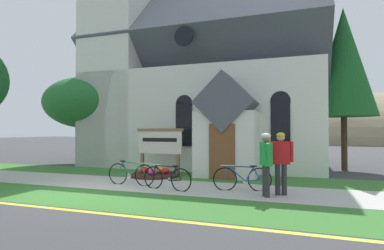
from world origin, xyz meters
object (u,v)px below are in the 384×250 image
(bicycle_white, at_px, (242,178))
(roadside_conifer, at_px, (343,62))
(church_sign, at_px, (160,143))
(bicycle_orange, at_px, (167,178))
(yard_deciduous_tree, at_px, (87,103))
(cyclist_in_red_jersey, at_px, (281,158))
(bicycle_green, at_px, (131,174))
(cyclist_in_green_jersey, at_px, (266,159))

(bicycle_white, bearing_deg, roadside_conifer, 61.97)
(church_sign, distance_m, bicycle_orange, 3.59)
(yard_deciduous_tree, bearing_deg, roadside_conifer, 7.42)
(church_sign, xyz_separation_m, roadside_conifer, (7.48, 4.31, 3.75))
(cyclist_in_red_jersey, xyz_separation_m, roadside_conifer, (2.41, 7.00, 4.00))
(bicycle_green, height_order, bicycle_orange, bicycle_green)
(bicycle_orange, bearing_deg, church_sign, 119.09)
(bicycle_orange, bearing_deg, cyclist_in_green_jersey, -0.69)
(bicycle_green, distance_m, roadside_conifer, 11.12)
(bicycle_white, relative_size, roadside_conifer, 0.23)
(bicycle_white, height_order, roadside_conifer, roadside_conifer)
(church_sign, distance_m, yard_deciduous_tree, 6.62)
(bicycle_green, bearing_deg, church_sign, 93.62)
(bicycle_orange, bearing_deg, cyclist_in_red_jersey, 5.61)
(cyclist_in_green_jersey, height_order, roadside_conifer, roadside_conifer)
(bicycle_green, distance_m, cyclist_in_red_jersey, 4.96)
(roadside_conifer, bearing_deg, yard_deciduous_tree, -172.58)
(roadside_conifer, bearing_deg, church_sign, -150.05)
(bicycle_white, height_order, bicycle_orange, bicycle_white)
(cyclist_in_green_jersey, bearing_deg, cyclist_in_red_jersey, 44.51)
(bicycle_green, distance_m, bicycle_orange, 1.57)
(bicycle_orange, distance_m, cyclist_in_green_jersey, 3.09)
(church_sign, distance_m, bicycle_white, 4.68)
(roadside_conifer, bearing_deg, bicycle_white, -118.03)
(bicycle_orange, distance_m, cyclist_in_red_jersey, 3.48)
(cyclist_in_red_jersey, height_order, cyclist_in_green_jersey, cyclist_in_red_jersey)
(bicycle_white, distance_m, cyclist_in_green_jersey, 1.23)
(roadside_conifer, bearing_deg, bicycle_orange, -128.32)
(bicycle_white, relative_size, bicycle_orange, 1.00)
(bicycle_white, distance_m, bicycle_green, 3.76)
(bicycle_green, relative_size, yard_deciduous_tree, 0.37)
(cyclist_in_green_jersey, xyz_separation_m, roadside_conifer, (2.78, 7.37, 4.02))
(bicycle_white, distance_m, yard_deciduous_tree, 11.26)
(cyclist_in_red_jersey, relative_size, cyclist_in_green_jersey, 1.01)
(bicycle_white, bearing_deg, cyclist_in_red_jersey, -14.86)
(yard_deciduous_tree, bearing_deg, church_sign, -24.36)
(bicycle_green, relative_size, cyclist_in_green_jersey, 1.00)
(cyclist_in_green_jersey, height_order, yard_deciduous_tree, yard_deciduous_tree)
(church_sign, relative_size, roadside_conifer, 0.28)
(bicycle_green, bearing_deg, yard_deciduous_tree, 138.47)
(bicycle_green, bearing_deg, bicycle_white, 3.61)
(cyclist_in_red_jersey, relative_size, yard_deciduous_tree, 0.37)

